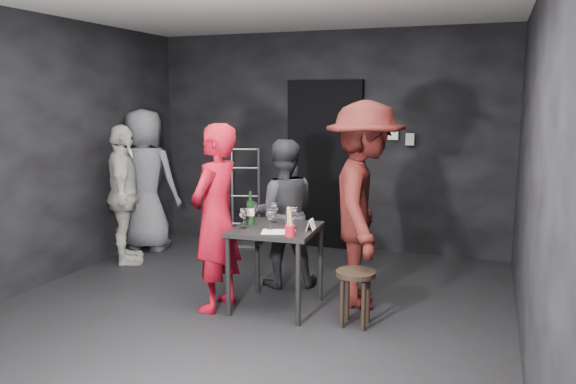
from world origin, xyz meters
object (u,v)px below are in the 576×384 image
(wine_bottle, at_px, (250,212))
(hand_truck, at_px, (245,227))
(bystander_grey, at_px, (145,168))
(breadstick_cup, at_px, (290,222))
(stool, at_px, (356,283))
(man_maroon, at_px, (365,180))
(bystander_cream, at_px, (123,191))
(tasting_table, at_px, (276,238))
(server_red, at_px, (215,208))
(woman_black, at_px, (282,214))

(wine_bottle, bearing_deg, hand_truck, 116.01)
(bystander_grey, distance_m, breadstick_cup, 2.98)
(stool, xyz_separation_m, bystander_grey, (-3.03, 1.49, 0.66))
(man_maroon, height_order, bystander_grey, man_maroon)
(bystander_cream, xyz_separation_m, breadstick_cup, (2.36, -0.99, 0.02))
(tasting_table, bearing_deg, server_red, -160.76)
(tasting_table, relative_size, man_maroon, 0.32)
(stool, bearing_deg, breadstick_cup, -166.70)
(stool, xyz_separation_m, wine_bottle, (-1.01, 0.16, 0.50))
(woman_black, relative_size, bystander_cream, 0.86)
(server_red, xyz_separation_m, man_maroon, (1.21, 0.55, 0.23))
(server_red, distance_m, wine_bottle, 0.32)
(bystander_cream, relative_size, wine_bottle, 5.51)
(tasting_table, xyz_separation_m, stool, (0.76, -0.14, -0.28))
(woman_black, bearing_deg, breadstick_cup, 90.17)
(hand_truck, xyz_separation_m, woman_black, (1.03, -1.34, 0.50))
(tasting_table, bearing_deg, breadstick_cup, -49.62)
(hand_truck, bearing_deg, man_maroon, -55.00)
(woman_black, distance_m, wine_bottle, 0.64)
(breadstick_cup, bearing_deg, woman_black, 114.29)
(man_maroon, distance_m, wine_bottle, 1.06)
(server_red, bearing_deg, man_maroon, 118.75)
(bystander_cream, bearing_deg, wine_bottle, -145.51)
(bystander_grey, bearing_deg, tasting_table, 146.34)
(server_red, xyz_separation_m, breadstick_cup, (0.73, -0.09, -0.06))
(hand_truck, xyz_separation_m, tasting_table, (1.21, -1.98, 0.43))
(hand_truck, relative_size, man_maroon, 0.54)
(server_red, xyz_separation_m, bystander_grey, (-1.76, 1.52, 0.10))
(bystander_grey, bearing_deg, server_red, 136.25)
(stool, relative_size, breadstick_cup, 1.79)
(woman_black, relative_size, wine_bottle, 4.76)
(server_red, relative_size, bystander_grey, 0.90)
(bystander_cream, bearing_deg, bystander_grey, -22.97)
(bystander_grey, relative_size, wine_bottle, 6.71)
(wine_bottle, bearing_deg, stool, -8.86)
(hand_truck, height_order, man_maroon, man_maroon)
(bystander_cream, bearing_deg, hand_truck, -71.19)
(server_red, xyz_separation_m, bystander_cream, (-1.63, 0.90, -0.08))
(woman_black, xyz_separation_m, man_maroon, (0.89, -0.26, 0.43))
(hand_truck, distance_m, stool, 2.90)
(woman_black, bearing_deg, man_maroon, 139.38)
(hand_truck, bearing_deg, woman_black, -67.55)
(stool, bearing_deg, man_maroon, 96.23)
(man_maroon, height_order, bystander_cream, man_maroon)
(man_maroon, xyz_separation_m, bystander_grey, (-2.97, 0.97, -0.13))
(tasting_table, height_order, bystander_cream, bystander_cream)
(hand_truck, distance_m, bystander_grey, 1.47)
(woman_black, height_order, bystander_cream, bystander_cream)
(stool, xyz_separation_m, server_red, (-1.27, -0.03, 0.55))
(tasting_table, relative_size, server_red, 0.41)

